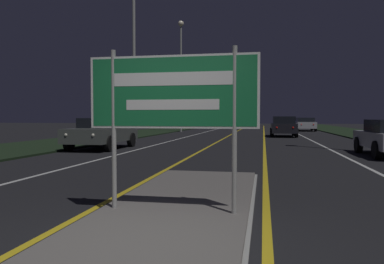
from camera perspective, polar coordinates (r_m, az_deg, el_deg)
ground_plane at (r=4.09m, az=-8.61°, el=-18.45°), size 160.00×160.00×0.00m
median_island at (r=5.53m, az=-2.99°, el=-12.43°), size 2.29×8.00×0.10m
verge_left at (r=25.98m, az=-13.70°, el=-0.87°), size 5.00×100.00×0.08m
centre_line_yellow_left at (r=28.76m, az=5.60°, el=-0.59°), size 0.12×70.00×0.01m
centre_line_yellow_right at (r=28.64m, az=10.92°, el=-0.63°), size 0.12×70.00×0.01m
lane_line_white_left at (r=29.16m, az=-0.02°, el=-0.54°), size 0.12×70.00×0.01m
lane_line_white_right at (r=28.79m, az=16.64°, el=-0.67°), size 0.12×70.00×0.01m
edge_line_white_left at (r=29.87m, az=-5.68°, el=-0.48°), size 0.10×70.00×0.01m
edge_line_white_right at (r=29.24m, az=22.50°, el=-0.71°), size 0.10×70.00×0.01m
highway_sign at (r=5.35m, az=-3.04°, el=5.30°), size 2.46×0.07×2.32m
streetlight_left_near at (r=22.99m, az=-8.86°, el=16.11°), size 0.50×0.50×11.38m
streetlight_left_far at (r=36.99m, az=-1.70°, el=10.94°), size 0.56×0.56×10.77m
car_receding_1 at (r=28.45m, az=13.76°, el=0.87°), size 1.88×4.27×1.49m
car_receding_2 at (r=40.66m, az=16.83°, el=1.19°), size 1.98×4.72×1.38m
car_receding_3 at (r=52.07m, az=16.13°, el=1.42°), size 1.92×4.17×1.37m
car_approaching_0 at (r=17.55m, az=-13.45°, el=-0.03°), size 2.03×4.37×1.40m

